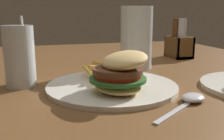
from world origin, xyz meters
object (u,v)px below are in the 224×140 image
at_px(juice_glass, 20,58).
at_px(spoon, 191,99).
at_px(meal_plate_near, 115,79).
at_px(beer_glass, 136,40).
at_px(condiment_caddy, 179,44).

height_order(juice_glass, spoon, juice_glass).
bearing_deg(meal_plate_near, juice_glass, -117.72).
distance_m(meal_plate_near, juice_glass, 0.23).
distance_m(meal_plate_near, beer_glass, 0.26).
height_order(beer_glass, spoon, beer_glass).
relative_size(beer_glass, juice_glass, 1.15).
relative_size(meal_plate_near, spoon, 1.90).
bearing_deg(beer_glass, condiment_caddy, 120.03).
bearing_deg(spoon, beer_glass, 53.57).
height_order(meal_plate_near, spoon, meal_plate_near).
bearing_deg(beer_glass, meal_plate_near, -31.90).
relative_size(meal_plate_near, beer_glass, 1.58).
bearing_deg(juice_glass, condiment_caddy, 113.43).
height_order(juice_glass, condiment_caddy, juice_glass).
relative_size(meal_plate_near, condiment_caddy, 2.03).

